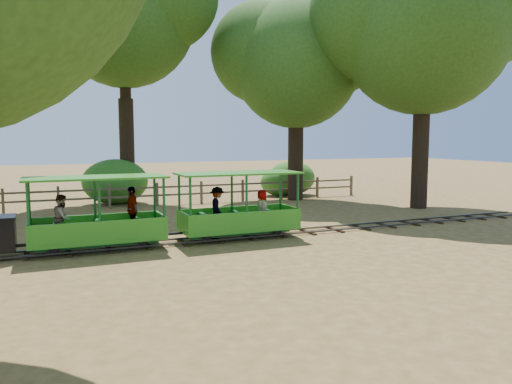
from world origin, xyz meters
name	(u,v)px	position (x,y,z in m)	size (l,w,h in m)	color
ground	(248,238)	(0.00, 0.00, 0.00)	(90.00, 90.00, 0.00)	#9C7843
track	(248,235)	(0.00, 0.00, 0.07)	(22.00, 1.00, 0.10)	#3F3D3A
carriage_front	(98,221)	(-4.26, 0.01, 0.79)	(3.57, 1.46, 1.85)	#318F1F
carriage_rear	(237,212)	(-0.36, -0.01, 0.78)	(3.57, 1.46, 1.85)	#318F1F
oak_nc	(122,8)	(-2.03, 9.59, 8.61)	(7.92, 6.97, 11.46)	#2D2116
oak_ne	(295,58)	(5.47, 7.58, 6.63)	(7.42, 6.53, 9.31)	#2D2116
oak_e	(423,21)	(8.97, 3.09, 7.69)	(8.67, 7.63, 10.80)	#2D2116
fence	(180,191)	(0.00, 8.00, 0.58)	(18.10, 0.10, 1.00)	brown
shrub_mid_w	(115,182)	(-2.58, 9.30, 1.00)	(2.89, 2.23, 2.00)	#2D6B1E
shrub_mid_e	(279,182)	(5.54, 9.30, 0.70)	(2.01, 1.55, 1.39)	#2D6B1E
shrub_east	(291,178)	(6.22, 9.30, 0.88)	(2.53, 1.95, 1.75)	#2D6B1E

